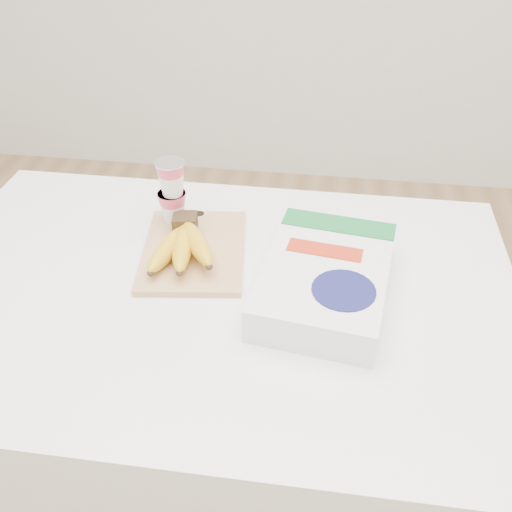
# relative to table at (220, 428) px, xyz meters

# --- Properties ---
(room) EXTENTS (4.00, 4.00, 4.00)m
(room) POSITION_rel_table_xyz_m (0.00, 0.00, 0.92)
(room) COLOR tan
(room) RESTS_ON ground
(table) EXTENTS (1.14, 0.76, 0.85)m
(table) POSITION_rel_table_xyz_m (0.00, 0.00, 0.00)
(table) COLOR white
(table) RESTS_ON ground
(cutting_board) EXTENTS (0.23, 0.29, 0.01)m
(cutting_board) POSITION_rel_table_xyz_m (-0.06, 0.10, 0.43)
(cutting_board) COLOR tan
(cutting_board) RESTS_ON table
(bananas) EXTENTS (0.14, 0.20, 0.06)m
(bananas) POSITION_rel_table_xyz_m (-0.07, 0.08, 0.46)
(bananas) COLOR #382816
(bananas) RESTS_ON cutting_board
(yogurt_stack) EXTENTS (0.06, 0.06, 0.14)m
(yogurt_stack) POSITION_rel_table_xyz_m (-0.12, 0.18, 0.52)
(yogurt_stack) COLOR white
(yogurt_stack) RESTS_ON cutting_board
(cereal_box) EXTENTS (0.26, 0.35, 0.07)m
(cereal_box) POSITION_rel_table_xyz_m (0.21, 0.01, 0.46)
(cereal_box) COLOR white
(cereal_box) RESTS_ON table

